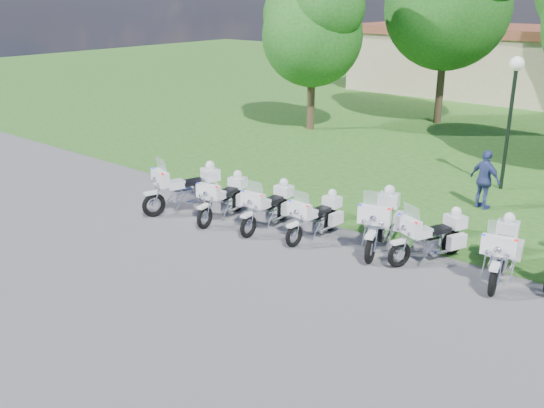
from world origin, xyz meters
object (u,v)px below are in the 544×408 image
Objects in this scene: motorcycle_0 at (187,187)px; motorcycle_4 at (381,220)px; motorcycle_6 at (502,250)px; lamp_post at (513,91)px; motorcycle_3 at (316,216)px; motorcycle_2 at (269,205)px; motorcycle_5 at (432,235)px; motorcycle_1 at (224,197)px; bystander_c at (485,180)px.

motorcycle_4 is (5.75, 1.23, 0.01)m from motorcycle_0.
lamp_post is at bearing -82.39° from motorcycle_6.
motorcycle_3 is at bearing -3.15° from motorcycle_6.
motorcycle_2 is at bearing -3.05° from motorcycle_6.
lamp_post is at bearing -104.27° from motorcycle_3.
motorcycle_5 is (1.32, 0.08, -0.08)m from motorcycle_4.
motorcycle_5 is at bearing -7.92° from motorcycle_6.
motorcycle_1 is 5.86m from motorcycle_5.
motorcycle_1 is 2.87m from motorcycle_3.
motorcycle_6 is 7.33m from lamp_post.
bystander_c reaches higher than motorcycle_5.
motorcycle_1 is 1.06× the size of motorcycle_3.
bystander_c is at bearing -113.73° from motorcycle_3.
motorcycle_3 is 4.61m from motorcycle_6.
bystander_c is (-2.07, 4.23, 0.22)m from motorcycle_6.
motorcycle_3 is at bearing -152.82° from motorcycle_0.
motorcycle_2 is at bearing 12.33° from motorcycle_3.
motorcycle_0 is 10.45m from lamp_post.
bystander_c reaches higher than motorcycle_4.
motorcycle_2 is 0.94× the size of motorcycle_6.
motorcycle_1 reaches higher than motorcycle_5.
motorcycle_3 is 5.54m from bystander_c.
motorcycle_0 is 8.81m from motorcycle_6.
motorcycle_6 reaches higher than motorcycle_1.
motorcycle_5 is (7.07, 1.31, -0.07)m from motorcycle_0.
motorcycle_2 is 1.05× the size of motorcycle_5.
lamp_post reaches higher than motorcycle_3.
bystander_c is at bearing -76.07° from motorcycle_6.
motorcycle_4 is 2.95m from motorcycle_6.
motorcycle_0 is at bearing -2.78° from motorcycle_6.
motorcycle_6 is at bearing -153.23° from motorcycle_0.
motorcycle_0 is 5.88m from motorcycle_4.
motorcycle_3 is 0.86× the size of motorcycle_4.
motorcycle_2 is 6.48m from bystander_c.
bystander_c is at bearing -130.83° from motorcycle_2.
motorcycle_6 is at bearing 134.58° from bystander_c.
motorcycle_1 is 1.01× the size of motorcycle_2.
lamp_post is (5.05, 7.70, 2.56)m from motorcycle_1.
motorcycle_1 is 9.56m from lamp_post.
motorcycle_3 is at bearing -174.54° from motorcycle_2.
bystander_c reaches higher than motorcycle_0.
motorcycle_5 is at bearing -83.90° from lamp_post.
motorcycle_3 is (2.82, 0.51, -0.04)m from motorcycle_1.
lamp_post is at bearing -119.99° from motorcycle_2.
motorcycle_6 is (7.38, 1.23, 0.04)m from motorcycle_1.
motorcycle_2 is (1.42, 0.28, -0.01)m from motorcycle_1.
bystander_c reaches higher than motorcycle_6.
motorcycle_2 is 1.05× the size of motorcycle_3.
motorcycle_2 is 1.42m from motorcycle_3.
motorcycle_3 is 0.50× the size of lamp_post.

